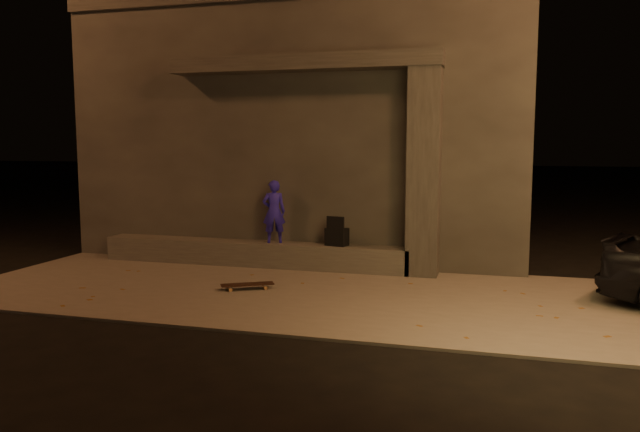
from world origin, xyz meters
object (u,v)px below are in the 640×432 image
(column, at_px, (424,173))
(skateboard, at_px, (247,285))
(backpack, at_px, (337,235))
(skateboarder, at_px, (274,212))

(column, relative_size, skateboard, 4.34)
(column, xyz_separation_m, backpack, (-1.56, 0.00, -1.16))
(skateboarder, relative_size, backpack, 2.15)
(skateboard, bearing_deg, column, 6.90)
(skateboarder, relative_size, skateboard, 1.42)
(column, xyz_separation_m, skateboard, (-2.54, -1.89, -1.72))
(skateboarder, height_order, backpack, skateboarder)
(column, height_order, skateboarder, column)
(backpack, bearing_deg, column, 14.12)
(skateboarder, bearing_deg, column, 160.15)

